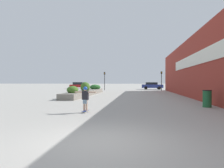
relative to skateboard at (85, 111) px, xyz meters
name	(u,v)px	position (x,y,z in m)	size (l,w,h in m)	color
ground_plane	(100,142)	(1.74, -4.94, -0.07)	(300.00, 300.00, 0.00)	#A3A099
building_wall_right	(197,66)	(8.20, 9.20, 2.98)	(0.67, 37.93, 6.08)	maroon
planter_box	(87,91)	(-3.45, 13.43, 0.37)	(1.60, 14.05, 1.58)	slate
skateboard	(85,111)	(0.00, 0.00, 0.00)	(0.28, 0.62, 0.10)	navy
skateboarder	(85,96)	(0.00, 0.00, 0.80)	(1.19, 0.25, 1.28)	tan
trash_bin	(207,99)	(7.14, 3.15, 0.48)	(0.56, 0.56, 1.09)	#1E5B33
car_leftmost	(79,85)	(-10.61, 33.97, 0.73)	(3.92, 2.06, 1.51)	maroon
car_center_left	(152,86)	(5.76, 32.65, 0.73)	(4.40, 2.04, 1.49)	navy
traffic_light_left	(105,78)	(-3.59, 27.55, 2.29)	(0.28, 0.30, 3.46)	black
traffic_light_right	(161,78)	(7.05, 27.01, 2.31)	(0.28, 0.30, 3.49)	black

